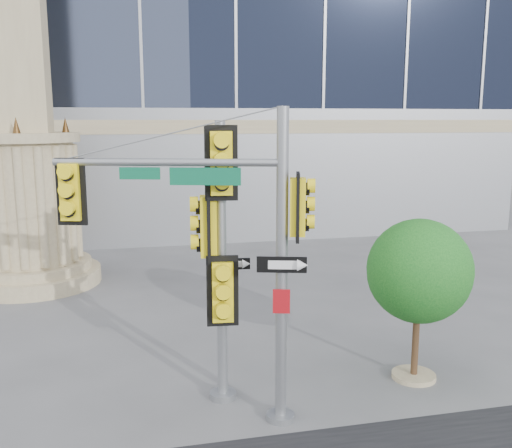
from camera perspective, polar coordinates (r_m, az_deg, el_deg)
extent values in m
plane|color=#545456|center=(12.60, 1.38, -15.58)|extent=(120.00, 120.00, 0.00)
cylinder|color=tan|center=(20.90, -21.28, -4.91)|extent=(4.40, 4.40, 0.50)
cylinder|color=tan|center=(20.80, -21.35, -3.85)|extent=(3.80, 3.80, 0.30)
cylinder|color=tan|center=(20.41, -21.75, 2.01)|extent=(3.00, 3.00, 4.00)
cylinder|color=tan|center=(20.23, -22.16, 8.05)|extent=(3.50, 3.50, 0.30)
cone|color=#472D14|center=(20.06, -18.53, 9.40)|extent=(0.24, 0.24, 0.50)
cylinder|color=slate|center=(11.24, 2.46, -18.66)|extent=(0.54, 0.54, 0.11)
cylinder|color=slate|center=(10.18, 2.59, -4.68)|extent=(0.21, 0.21, 5.74)
cylinder|color=slate|center=(10.07, -8.90, 6.11)|extent=(3.90, 1.23, 0.13)
cube|color=#0B5C3C|center=(9.95, -5.10, 4.76)|extent=(1.21, 0.38, 0.31)
cube|color=yellow|center=(10.61, -17.98, 3.08)|extent=(0.58, 0.40, 1.20)
cube|color=yellow|center=(9.94, 4.19, 1.71)|extent=(0.40, 0.58, 1.20)
cube|color=black|center=(10.01, 2.59, -4.09)|extent=(0.86, 0.27, 0.29)
cube|color=#A60F16|center=(10.20, 2.56, -7.73)|extent=(0.30, 0.11, 0.44)
cylinder|color=slate|center=(11.98, -3.32, -16.68)|extent=(0.53, 0.53, 0.13)
cylinder|color=slate|center=(11.02, -3.47, -4.14)|extent=(0.20, 0.20, 5.51)
cube|color=yellow|center=(10.45, -3.51, 6.09)|extent=(0.64, 0.37, 1.38)
cube|color=yellow|center=(10.84, -4.79, -0.23)|extent=(0.37, 0.64, 1.38)
cube|color=yellow|center=(10.91, -3.37, -6.70)|extent=(0.64, 0.37, 1.38)
cube|color=black|center=(10.89, -2.39, -4.01)|extent=(0.68, 0.11, 0.22)
cylinder|color=tan|center=(13.22, 15.49, -14.41)|extent=(0.94, 0.94, 0.10)
cylinder|color=#382314|center=(12.88, 15.68, -10.82)|extent=(0.15, 0.15, 1.88)
sphere|color=#114E18|center=(12.44, 16.01, -4.52)|extent=(2.19, 2.19, 2.19)
sphere|color=#114E18|center=(12.96, 17.22, -5.42)|extent=(1.36, 1.36, 1.36)
sphere|color=#114E18|center=(12.12, 15.02, -6.15)|extent=(1.15, 1.15, 1.15)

